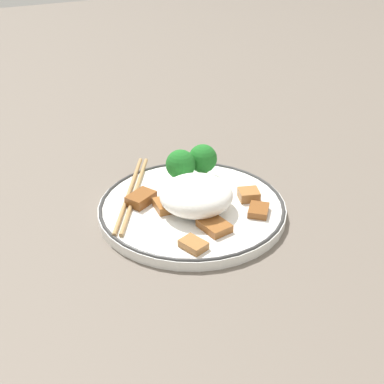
{
  "coord_description": "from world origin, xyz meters",
  "views": [
    {
      "loc": [
        0.54,
        -0.26,
        0.38
      ],
      "look_at": [
        0.0,
        0.0,
        0.03
      ],
      "focal_mm": 50.0,
      "sensor_mm": 36.0,
      "label": 1
    }
  ],
  "objects_px": {
    "plate": "(192,208)",
    "broccoli_back_left": "(203,159)",
    "chopsticks": "(132,193)",
    "broccoli_back_center": "(181,165)"
  },
  "relations": [
    {
      "from": "broccoli_back_center",
      "to": "chopsticks",
      "type": "relative_size",
      "value": 0.28
    },
    {
      "from": "broccoli_back_center",
      "to": "chopsticks",
      "type": "distance_m",
      "value": 0.08
    },
    {
      "from": "plate",
      "to": "broccoli_back_left",
      "type": "distance_m",
      "value": 0.09
    },
    {
      "from": "broccoli_back_left",
      "to": "broccoli_back_center",
      "type": "bearing_deg",
      "value": -84.57
    },
    {
      "from": "plate",
      "to": "broccoli_back_left",
      "type": "xyz_separation_m",
      "value": [
        -0.06,
        0.05,
        0.03
      ]
    },
    {
      "from": "chopsticks",
      "to": "plate",
      "type": "bearing_deg",
      "value": 46.19
    },
    {
      "from": "broccoli_back_center",
      "to": "plate",
      "type": "bearing_deg",
      "value": -11.01
    },
    {
      "from": "broccoli_back_left",
      "to": "chopsticks",
      "type": "relative_size",
      "value": 0.27
    },
    {
      "from": "plate",
      "to": "chopsticks",
      "type": "relative_size",
      "value": 1.37
    },
    {
      "from": "plate",
      "to": "broccoli_back_left",
      "type": "height_order",
      "value": "broccoli_back_left"
    }
  ]
}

